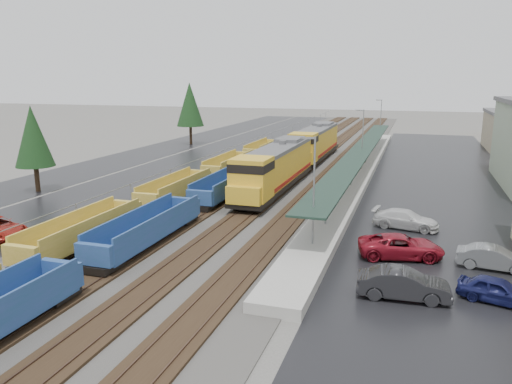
# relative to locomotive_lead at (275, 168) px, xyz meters

# --- Properties ---
(ballast_strip) EXTENTS (20.00, 160.00, 0.08)m
(ballast_strip) POSITION_rel_locomotive_lead_xyz_m (-2.00, 22.83, -2.58)
(ballast_strip) COLOR #302D2B
(ballast_strip) RESTS_ON ground
(trackbed) EXTENTS (14.60, 160.00, 0.22)m
(trackbed) POSITION_rel_locomotive_lead_xyz_m (-2.00, 22.83, -2.47)
(trackbed) COLOR black
(trackbed) RESTS_ON ground
(west_parking_lot) EXTENTS (10.00, 160.00, 0.02)m
(west_parking_lot) POSITION_rel_locomotive_lead_xyz_m (-17.00, 22.83, -2.61)
(west_parking_lot) COLOR black
(west_parking_lot) RESTS_ON ground
(west_road) EXTENTS (9.00, 160.00, 0.02)m
(west_road) POSITION_rel_locomotive_lead_xyz_m (-27.00, 22.83, -2.61)
(west_road) COLOR black
(west_road) RESTS_ON ground
(east_commuter_lot) EXTENTS (16.00, 100.00, 0.02)m
(east_commuter_lot) POSITION_rel_locomotive_lead_xyz_m (17.00, 12.83, -2.61)
(east_commuter_lot) COLOR black
(east_commuter_lot) RESTS_ON ground
(station_platform) EXTENTS (3.00, 80.00, 8.00)m
(station_platform) POSITION_rel_locomotive_lead_xyz_m (7.50, 12.84, -1.89)
(station_platform) COLOR #9E9B93
(station_platform) RESTS_ON ground
(chainlink_fence) EXTENTS (0.08, 160.04, 2.02)m
(chainlink_fence) POSITION_rel_locomotive_lead_xyz_m (-11.50, 21.27, -1.01)
(chainlink_fence) COLOR gray
(chainlink_fence) RESTS_ON ground
(distant_hills) EXTENTS (301.00, 140.00, 25.20)m
(distant_hills) POSITION_rel_locomotive_lead_xyz_m (42.79, 173.52, -2.62)
(distant_hills) COLOR #485B46
(distant_hills) RESTS_ON ground
(tree_west_near) EXTENTS (3.96, 3.96, 9.00)m
(tree_west_near) POSITION_rel_locomotive_lead_xyz_m (-24.00, -7.17, 3.20)
(tree_west_near) COLOR #332316
(tree_west_near) RESTS_ON ground
(tree_west_far) EXTENTS (4.84, 4.84, 11.00)m
(tree_west_far) POSITION_rel_locomotive_lead_xyz_m (-25.00, 32.83, 4.50)
(tree_west_far) COLOR #332316
(tree_west_far) RESTS_ON ground
(locomotive_lead) EXTENTS (3.34, 22.00, 4.98)m
(locomotive_lead) POSITION_rel_locomotive_lead_xyz_m (0.00, 0.00, 0.00)
(locomotive_lead) COLOR black
(locomotive_lead) RESTS_ON ground
(locomotive_trail) EXTENTS (3.34, 22.00, 4.98)m
(locomotive_trail) POSITION_rel_locomotive_lead_xyz_m (0.00, 21.00, 0.00)
(locomotive_trail) COLOR black
(locomotive_trail) RESTS_ON ground
(well_string_yellow) EXTENTS (2.45, 83.92, 2.17)m
(well_string_yellow) POSITION_rel_locomotive_lead_xyz_m (-8.00, -13.94, -1.52)
(well_string_yellow) COLOR #A6902E
(well_string_yellow) RESTS_ON ground
(well_string_blue) EXTENTS (2.48, 89.19, 2.20)m
(well_string_blue) POSITION_rel_locomotive_lead_xyz_m (-4.00, -11.59, -1.51)
(well_string_blue) COLOR navy
(well_string_blue) RESTS_ON ground
(storage_tank) EXTENTS (5.29, 5.29, 5.29)m
(storage_tank) POSITION_rel_locomotive_lead_xyz_m (30.62, 65.47, 0.02)
(storage_tank) COLOR gold
(storage_tank) RESTS_ON ground
(parked_car_east_a) EXTENTS (2.04, 5.06, 1.63)m
(parked_car_east_a) POSITION_rel_locomotive_lead_xyz_m (13.63, -22.69, -1.81)
(parked_car_east_a) COLOR black
(parked_car_east_a) RESTS_ON ground
(parked_car_east_b) EXTENTS (3.72, 5.99, 1.55)m
(parked_car_east_b) POSITION_rel_locomotive_lead_xyz_m (13.26, -16.14, -1.85)
(parked_car_east_b) COLOR maroon
(parked_car_east_b) RESTS_ON ground
(parked_car_east_c) EXTENTS (2.86, 5.39, 1.49)m
(parked_car_east_c) POSITION_rel_locomotive_lead_xyz_m (13.39, -9.18, -1.88)
(parked_car_east_c) COLOR silver
(parked_car_east_c) RESTS_ON ground
(parked_car_east_d) EXTENTS (2.69, 4.30, 1.37)m
(parked_car_east_d) POSITION_rel_locomotive_lead_xyz_m (18.42, -21.66, -1.94)
(parked_car_east_d) COLOR #131647
(parked_car_east_d) RESTS_ON ground
(parked_car_east_e) EXTENTS (2.10, 4.57, 1.45)m
(parked_car_east_e) POSITION_rel_locomotive_lead_xyz_m (18.89, -16.53, -1.90)
(parked_car_east_e) COLOR slate
(parked_car_east_e) RESTS_ON ground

